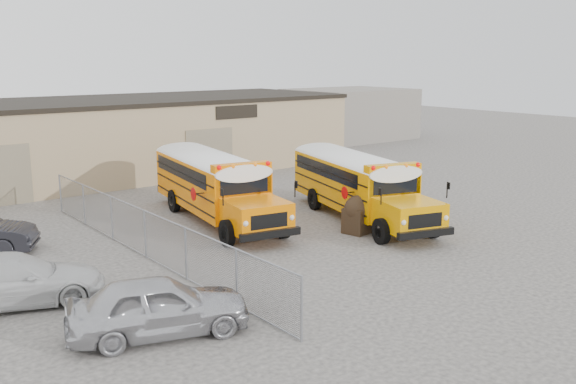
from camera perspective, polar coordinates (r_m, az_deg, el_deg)
ground at (r=24.89m, az=3.19°, el=-4.91°), size 120.00×120.00×0.00m
warehouse at (r=41.31m, az=-15.41°, el=4.79°), size 30.20×10.20×4.67m
chainlink_fence at (r=23.90m, az=-12.58°, el=-3.66°), size 0.07×18.07×1.81m
distant_building_right at (r=57.96m, az=5.48°, el=6.93°), size 10.00×8.00×4.40m
school_bus_left at (r=34.80m, az=-10.41°, el=2.73°), size 4.25×10.65×3.04m
school_bus_right at (r=34.65m, az=1.40°, el=2.82°), size 5.12×10.41×2.96m
tarp_bundle at (r=26.78m, az=6.24°, el=-1.93°), size 1.23×1.17×1.60m
car_silver at (r=17.39m, az=-11.44°, el=-9.91°), size 5.09×3.25×1.61m
car_white at (r=20.71m, az=-23.30°, el=-7.20°), size 5.67×3.70×1.53m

